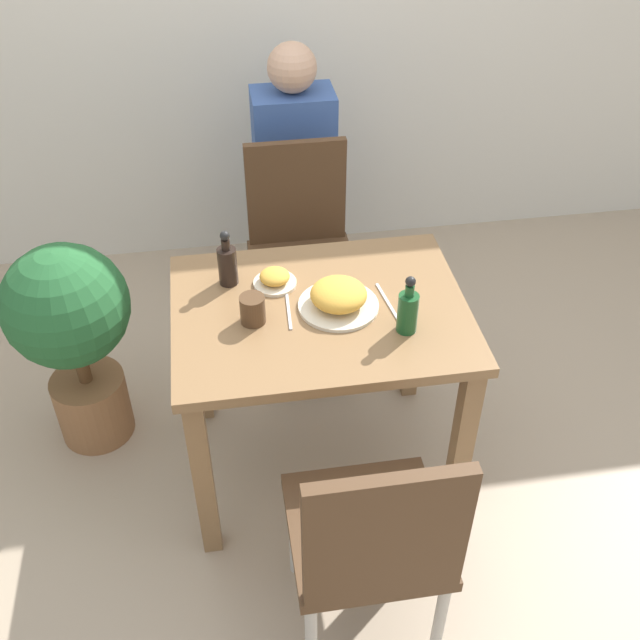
# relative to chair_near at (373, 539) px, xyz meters

# --- Properties ---
(ground_plane) EXTENTS (16.00, 16.00, 0.00)m
(ground_plane) POSITION_rel_chair_near_xyz_m (-0.03, 0.70, -0.50)
(ground_plane) COLOR tan
(dining_table) EXTENTS (0.92, 0.71, 0.73)m
(dining_table) POSITION_rel_chair_near_xyz_m (-0.03, 0.70, 0.10)
(dining_table) COLOR olive
(dining_table) RESTS_ON ground_plane
(chair_near) EXTENTS (0.42, 0.42, 0.89)m
(chair_near) POSITION_rel_chair_near_xyz_m (0.00, 0.00, 0.00)
(chair_near) COLOR #4C331E
(chair_near) RESTS_ON ground_plane
(chair_far) EXTENTS (0.42, 0.42, 0.89)m
(chair_far) POSITION_rel_chair_near_xyz_m (0.00, 1.40, 0.00)
(chair_far) COLOR #4C331E
(chair_far) RESTS_ON ground_plane
(food_plate) EXTENTS (0.25, 0.25, 0.09)m
(food_plate) POSITION_rel_chair_near_xyz_m (0.03, 0.69, 0.26)
(food_plate) COLOR beige
(food_plate) RESTS_ON dining_table
(side_plate) EXTENTS (0.14, 0.14, 0.05)m
(side_plate) POSITION_rel_chair_near_xyz_m (-0.16, 0.84, 0.25)
(side_plate) COLOR beige
(side_plate) RESTS_ON dining_table
(drink_cup) EXTENTS (0.08, 0.08, 0.09)m
(drink_cup) POSITION_rel_chair_near_xyz_m (-0.24, 0.66, 0.27)
(drink_cup) COLOR #4C331E
(drink_cup) RESTS_ON dining_table
(sauce_bottle) EXTENTS (0.06, 0.06, 0.20)m
(sauce_bottle) POSITION_rel_chair_near_xyz_m (0.21, 0.55, 0.30)
(sauce_bottle) COLOR #194C23
(sauce_bottle) RESTS_ON dining_table
(condiment_bottle) EXTENTS (0.06, 0.06, 0.20)m
(condiment_bottle) POSITION_rel_chair_near_xyz_m (-0.30, 0.87, 0.30)
(condiment_bottle) COLOR black
(condiment_bottle) RESTS_ON dining_table
(fork_utensil) EXTENTS (0.02, 0.18, 0.00)m
(fork_utensil) POSITION_rel_chair_near_xyz_m (-0.13, 0.69, 0.23)
(fork_utensil) COLOR silver
(fork_utensil) RESTS_ON dining_table
(spoon_utensil) EXTENTS (0.04, 0.19, 0.00)m
(spoon_utensil) POSITION_rel_chair_near_xyz_m (0.18, 0.69, 0.23)
(spoon_utensil) COLOR silver
(spoon_utensil) RESTS_ON dining_table
(potted_plant_left) EXTENTS (0.43, 0.43, 0.83)m
(potted_plant_left) POSITION_rel_chair_near_xyz_m (-0.85, 0.98, 0.02)
(potted_plant_left) COLOR brown
(potted_plant_left) RESTS_ON ground_plane
(person_figure) EXTENTS (0.34, 0.22, 1.17)m
(person_figure) POSITION_rel_chair_near_xyz_m (0.03, 1.79, 0.08)
(person_figure) COLOR #2D3347
(person_figure) RESTS_ON ground_plane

